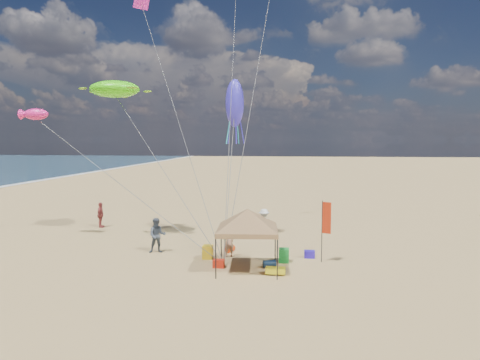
{
  "coord_description": "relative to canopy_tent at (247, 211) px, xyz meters",
  "views": [
    {
      "loc": [
        2.8,
        -19.8,
        6.15
      ],
      "look_at": [
        0.0,
        3.0,
        4.0
      ],
      "focal_mm": 32.21,
      "sensor_mm": 36.0,
      "label": 1
    }
  ],
  "objects": [
    {
      "name": "squid_kite",
      "position": [
        -1.37,
        5.71,
        5.48
      ],
      "size": [
        1.26,
        1.26,
        2.82
      ],
      "primitive_type": "ellipsoid",
      "rotation": [
        0.0,
        0.0,
        -0.18
      ],
      "color": "#3A30D8",
      "rests_on": "ground"
    },
    {
      "name": "person_near_a",
      "position": [
        -1.22,
        2.2,
        -2.01
      ],
      "size": [
        0.7,
        0.66,
        1.62
      ],
      "primitive_type": "imported",
      "rotation": [
        0.0,
        0.0,
        3.77
      ],
      "color": "tan",
      "rests_on": "ground"
    },
    {
      "name": "cooler_blue",
      "position": [
        3.01,
        2.52,
        -2.63
      ],
      "size": [
        0.54,
        0.38,
        0.38
      ],
      "primitive_type": "cube",
      "color": "#2B17BD",
      "rests_on": "ground"
    },
    {
      "name": "fish_kite",
      "position": [
        -13.19,
        4.48,
        4.85
      ],
      "size": [
        1.61,
        0.93,
        0.68
      ],
      "primitive_type": "ellipsoid",
      "rotation": [
        0.0,
        0.0,
        0.11
      ],
      "color": "#FA2186",
      "rests_on": "ground"
    },
    {
      "name": "person_far_a",
      "position": [
        -11.3,
        8.66,
        -1.93
      ],
      "size": [
        0.55,
        1.09,
        1.78
      ],
      "primitive_type": "imported",
      "rotation": [
        0.0,
        0.0,
        1.69
      ],
      "color": "#923938",
      "rests_on": "ground"
    },
    {
      "name": "feather_flag",
      "position": [
        3.72,
        1.68,
        -0.73
      ],
      "size": [
        0.44,
        0.22,
        3.14
      ],
      "color": "black",
      "rests_on": "ground"
    },
    {
      "name": "turtle_kite",
      "position": [
        -8.57,
        5.24,
        6.35
      ],
      "size": [
        3.04,
        2.45,
        1.0
      ],
      "primitive_type": "ellipsoid",
      "rotation": [
        0.0,
        0.0,
        0.02
      ],
      "color": "#45F80D",
      "rests_on": "ground"
    },
    {
      "name": "bag_orange",
      "position": [
        -1.3,
        3.16,
        -2.64
      ],
      "size": [
        0.54,
        0.69,
        0.36
      ],
      "primitive_type": "cylinder",
      "rotation": [
        0.0,
        1.57,
        1.22
      ],
      "color": "#E9400C",
      "rests_on": "ground"
    },
    {
      "name": "bag_navy",
      "position": [
        1.02,
        0.53,
        -2.64
      ],
      "size": [
        0.69,
        0.54,
        0.36
      ],
      "primitive_type": "cylinder",
      "rotation": [
        0.0,
        1.57,
        0.35
      ],
      "color": "#0C2039",
      "rests_on": "ground"
    },
    {
      "name": "person_near_b",
      "position": [
        -5.21,
        2.53,
        -1.86
      ],
      "size": [
        1.1,
        0.96,
        1.92
      ],
      "primitive_type": "imported",
      "rotation": [
        0.0,
        0.0,
        0.28
      ],
      "color": "#3D4653",
      "rests_on": "ground"
    },
    {
      "name": "crate_grey",
      "position": [
        1.24,
        -0.49,
        -2.68
      ],
      "size": [
        0.34,
        0.3,
        0.28
      ],
      "primitive_type": "cube",
      "color": "slate",
      "rests_on": "ground"
    },
    {
      "name": "ground",
      "position": [
        -0.72,
        0.01,
        -2.82
      ],
      "size": [
        280.0,
        280.0,
        0.0
      ],
      "primitive_type": "plane",
      "color": "tan",
      "rests_on": "ground"
    },
    {
      "name": "beach_cart",
      "position": [
        1.35,
        -0.54,
        -2.62
      ],
      "size": [
        0.9,
        0.5,
        0.24
      ],
      "primitive_type": "cube",
      "color": "yellow",
      "rests_on": "ground"
    },
    {
      "name": "chair_yellow",
      "position": [
        -2.25,
        1.71,
        -2.47
      ],
      "size": [
        0.5,
        0.5,
        0.7
      ],
      "primitive_type": "cube",
      "color": "yellow",
      "rests_on": "ground"
    },
    {
      "name": "cooler_red",
      "position": [
        -1.42,
        0.25,
        -2.63
      ],
      "size": [
        0.54,
        0.38,
        0.38
      ],
      "primitive_type": "cube",
      "color": "red",
      "rests_on": "ground"
    },
    {
      "name": "chair_green",
      "position": [
        1.69,
        1.53,
        -2.47
      ],
      "size": [
        0.5,
        0.5,
        0.7
      ],
      "primitive_type": "cube",
      "color": "#18842C",
      "rests_on": "ground"
    },
    {
      "name": "canopy_tent",
      "position": [
        0.0,
        0.0,
        0.0
      ],
      "size": [
        5.48,
        5.48,
        3.39
      ],
      "color": "black",
      "rests_on": "ground"
    },
    {
      "name": "person_near_c",
      "position": [
        0.33,
        6.89,
        -1.91
      ],
      "size": [
        1.22,
        0.74,
        1.83
      ],
      "primitive_type": "imported",
      "rotation": [
        0.0,
        0.0,
        3.19
      ],
      "color": "white",
      "rests_on": "ground"
    },
    {
      "name": "stunt_kite_pink",
      "position": [
        -8.93,
        11.35,
        13.36
      ],
      "size": [
        1.17,
        1.18,
        1.06
      ],
      "primitive_type": "cube",
      "rotation": [
        0.44,
        0.0,
        0.8
      ],
      "color": "#F928C8",
      "rests_on": "ground"
    }
  ]
}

